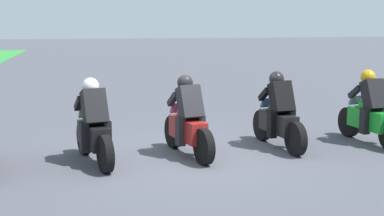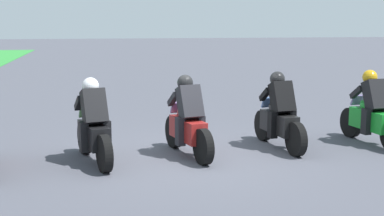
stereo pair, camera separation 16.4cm
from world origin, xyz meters
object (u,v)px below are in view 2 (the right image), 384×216
Objects in this scene: rider_lane_a at (372,114)px; rider_lane_c at (188,123)px; rider_lane_b at (279,117)px; rider_lane_d at (93,128)px.

rider_lane_c is at bearing 86.71° from rider_lane_a.
rider_lane_c is at bearing 91.27° from rider_lane_b.
rider_lane_b and rider_lane_d have the same top height.
rider_lane_c and rider_lane_d have the same top height.
rider_lane_b is 1.90m from rider_lane_c.
rider_lane_a is at bearing -99.35° from rider_lane_d.
rider_lane_d is at bearing 89.87° from rider_lane_b.
rider_lane_a is at bearing -98.95° from rider_lane_c.
rider_lane_b is 1.02× the size of rider_lane_d.
rider_lane_d is at bearing 87.30° from rider_lane_a.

